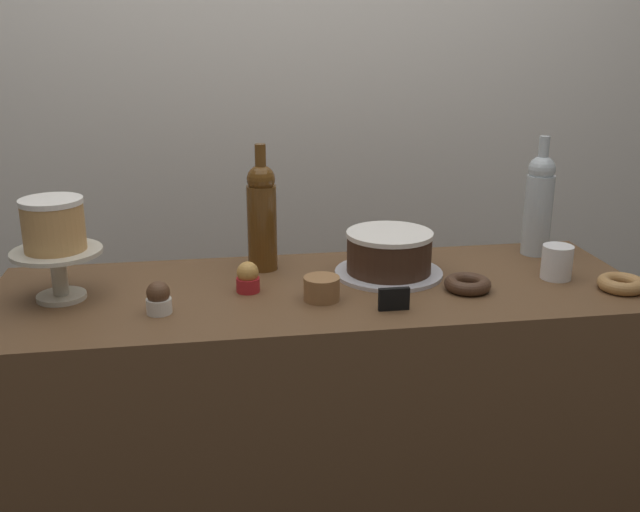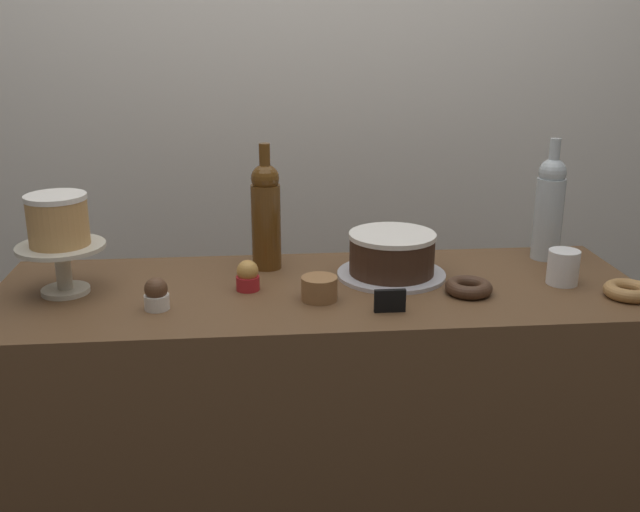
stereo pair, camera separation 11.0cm
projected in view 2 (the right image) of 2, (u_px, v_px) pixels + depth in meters
back_wall at (297, 98)px, 2.46m from camera, size 6.00×0.05×2.60m
display_counter at (320, 454)px, 1.92m from camera, size 1.57×0.55×0.93m
cake_stand_pedestal at (62, 260)px, 1.71m from camera, size 0.20×0.20×0.12m
white_layer_cake at (58, 220)px, 1.68m from camera, size 0.14×0.14×0.12m
silver_serving_platter at (391, 274)px, 1.85m from camera, size 0.27×0.27×0.01m
chocolate_round_cake at (392, 253)px, 1.83m from camera, size 0.22×0.22×0.10m
wine_bottle_clear at (549, 206)px, 1.95m from camera, size 0.08×0.08×0.33m
wine_bottle_amber at (266, 214)px, 1.87m from camera, size 0.08×0.08×0.33m
cupcake_chocolate at (156, 294)px, 1.63m from camera, size 0.06×0.06×0.07m
cupcake_caramel at (248, 276)px, 1.75m from camera, size 0.06×0.06×0.07m
donut_maple at (628, 291)px, 1.71m from camera, size 0.11×0.11×0.03m
donut_chocolate at (469, 287)px, 1.73m from camera, size 0.11×0.11×0.03m
cookie_stack at (319, 288)px, 1.69m from camera, size 0.08×0.08×0.05m
price_sign_chalkboard at (390, 301)px, 1.62m from camera, size 0.07×0.01×0.05m
coffee_cup_ceramic at (563, 267)px, 1.79m from camera, size 0.08×0.08×0.08m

